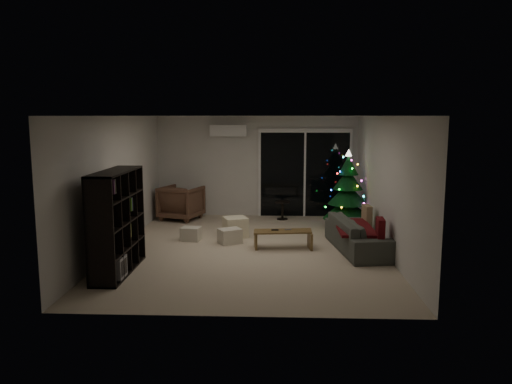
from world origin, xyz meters
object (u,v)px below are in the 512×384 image
sofa (359,235)px  christmas_tree (348,189)px  media_cabinet (129,232)px  bookshelf (105,222)px  coffee_table (283,239)px  armchair (181,203)px

sofa → christmas_tree: bearing=-9.5°
media_cabinet → sofa: media_cabinet is taller
media_cabinet → christmas_tree: (4.35, 2.21, 0.52)m
bookshelf → coffee_table: bearing=16.3°
bookshelf → media_cabinet: (0.00, 1.25, -0.47)m
armchair → coffee_table: (2.44, -2.61, -0.24)m
sofa → christmas_tree: (0.05, 1.97, 0.58)m
bookshelf → armchair: (0.43, 4.19, -0.41)m
armchair → sofa: size_ratio=0.44×
armchair → media_cabinet: bearing=100.5°
bookshelf → coffee_table: 3.34m
coffee_table → media_cabinet: bearing=179.7°
armchair → sofa: 4.72m
bookshelf → christmas_tree: size_ratio=0.93×
coffee_table → christmas_tree: (1.48, 1.89, 0.71)m
armchair → christmas_tree: (3.92, -0.72, 0.47)m
coffee_table → bookshelf: bearing=-158.0°
armchair → christmas_tree: bearing=-171.7°
media_cabinet → coffee_table: (2.87, 0.32, -0.19)m
sofa → christmas_tree: 2.06m
armchair → sofa: armchair is taller
christmas_tree → armchair: bearing=169.6°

